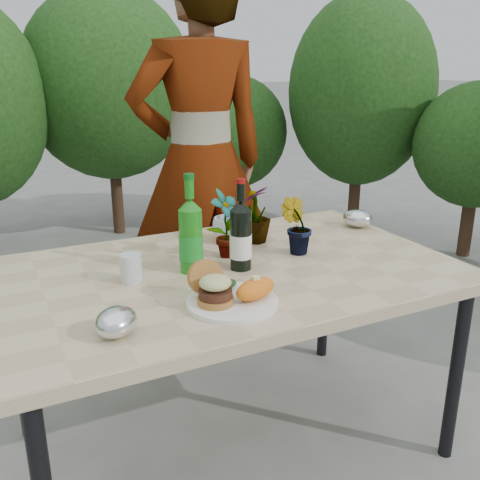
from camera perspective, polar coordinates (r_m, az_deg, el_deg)
name	(u,v)px	position (r m, az deg, el deg)	size (l,w,h in m)	color
ground	(231,443)	(2.29, -0.94, -20.85)	(80.00, 80.00, 0.00)	slate
patio_table	(230,283)	(1.92, -1.05, -4.63)	(1.60, 1.00, 0.75)	tan
shrub_hedge	(154,118)	(3.37, -9.13, 12.68)	(6.90, 5.13, 2.06)	#382316
dinner_plate	(232,302)	(1.62, -0.83, -6.66)	(0.28, 0.28, 0.01)	white
burger_stack	(213,287)	(1.60, -2.92, -5.03)	(0.11, 0.16, 0.11)	#B7722D
sweet_potato	(255,289)	(1.62, 1.65, -5.24)	(0.15, 0.08, 0.06)	orange
grilled_veg	(225,284)	(1.70, -1.65, -4.75)	(0.08, 0.05, 0.03)	olive
wine_bottle	(241,237)	(1.86, 0.08, 0.37)	(0.08, 0.08, 0.32)	black
sparkling_water	(191,237)	(1.84, -5.28, 0.35)	(0.08, 0.08, 0.35)	#1A7C16
plastic_cup	(131,268)	(1.81, -11.56, -2.95)	(0.07, 0.07, 0.10)	silver
seedling_left	(226,224)	(1.97, -1.52, 1.71)	(0.14, 0.09, 0.26)	#265E20
seedling_mid	(296,226)	(2.03, 6.01, 1.47)	(0.12, 0.10, 0.22)	#20561D
seedling_right	(256,214)	(2.16, 1.67, 2.76)	(0.13, 0.13, 0.23)	#25531C
blue_bowl	(228,229)	(2.18, -1.29, 1.16)	(0.13, 0.13, 0.10)	silver
foil_packet_left	(116,322)	(1.48, -13.09, -8.50)	(0.13, 0.11, 0.08)	silver
foil_packet_right	(358,219)	(2.43, 12.43, 2.25)	(0.13, 0.11, 0.08)	silver
person	(200,163)	(2.69, -4.26, 8.20)	(0.71, 0.47, 1.95)	#916848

